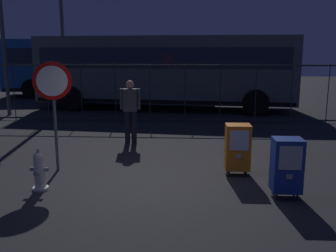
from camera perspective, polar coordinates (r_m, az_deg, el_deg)
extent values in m
plane|color=#262628|center=(6.90, -3.07, -9.31)|extent=(60.00, 60.00, 0.00)
cylinder|color=silver|center=(7.16, -18.81, -8.96)|extent=(0.28, 0.28, 0.05)
cylinder|color=silver|center=(7.06, -18.96, -6.67)|extent=(0.19, 0.19, 0.55)
sphere|color=silver|center=(6.98, -19.11, -4.52)|extent=(0.19, 0.19, 0.19)
cylinder|color=gray|center=(6.95, -19.17, -3.57)|extent=(0.06, 0.06, 0.05)
cylinder|color=gray|center=(6.93, -19.39, -6.79)|extent=(0.09, 0.08, 0.09)
cylinder|color=gray|center=(7.09, -19.97, -6.19)|extent=(0.07, 0.07, 0.07)
cylinder|color=gray|center=(7.00, -18.00, -6.30)|extent=(0.07, 0.07, 0.07)
cylinder|color=black|center=(7.53, 9.26, -7.16)|extent=(0.04, 0.04, 0.12)
cylinder|color=black|center=(7.58, 11.81, -7.15)|extent=(0.04, 0.04, 0.12)
cylinder|color=black|center=(7.80, 9.05, -6.50)|extent=(0.04, 0.04, 0.12)
cylinder|color=black|center=(7.84, 11.50, -6.50)|extent=(0.04, 0.04, 0.12)
cube|color=orange|center=(7.54, 10.54, -3.14)|extent=(0.48, 0.40, 0.90)
cube|color=#B2B7BF|center=(7.30, 10.80, -2.18)|extent=(0.36, 0.01, 0.40)
cube|color=gray|center=(7.38, 10.71, -4.56)|extent=(0.10, 0.02, 0.08)
cylinder|color=black|center=(6.58, 16.20, -10.29)|extent=(0.04, 0.04, 0.12)
cylinder|color=black|center=(6.66, 19.06, -10.19)|extent=(0.04, 0.04, 0.12)
cylinder|color=black|center=(6.83, 15.68, -9.43)|extent=(0.04, 0.04, 0.12)
cylinder|color=black|center=(6.91, 18.43, -9.35)|extent=(0.04, 0.04, 0.12)
cube|color=navy|center=(6.58, 17.61, -5.66)|extent=(0.48, 0.40, 0.90)
cube|color=#B2B7BF|center=(6.34, 18.16, -4.65)|extent=(0.36, 0.01, 0.40)
cube|color=gray|center=(6.43, 17.99, -7.35)|extent=(0.10, 0.02, 0.08)
cylinder|color=#4C4F54|center=(7.91, -16.82, 1.16)|extent=(0.06, 0.06, 2.20)
cylinder|color=red|center=(7.80, -17.19, 6.57)|extent=(0.71, 0.31, 0.76)
cylinder|color=white|center=(7.79, -17.22, 6.56)|extent=(0.56, 0.23, 0.60)
cylinder|color=black|center=(10.11, -6.20, -0.13)|extent=(0.14, 0.14, 0.85)
cylinder|color=black|center=(10.09, -5.19, -0.15)|extent=(0.14, 0.14, 0.85)
cube|color=#3F3F47|center=(9.98, -5.78, 3.94)|extent=(0.36, 0.20, 0.60)
sphere|color=tan|center=(9.94, -5.83, 6.28)|extent=(0.22, 0.22, 0.22)
cylinder|color=#3F3F47|center=(10.01, -7.09, 4.11)|extent=(0.09, 0.09, 0.55)
cylinder|color=#3F3F47|center=(9.94, -4.47, 4.11)|extent=(0.09, 0.09, 0.55)
cube|color=#2D2D33|center=(12.82, -0.09, 9.24)|extent=(18.00, 0.04, 0.05)
cube|color=#2D2D33|center=(13.03, -0.09, 1.09)|extent=(18.00, 0.04, 0.05)
cylinder|color=#2D2D33|center=(14.25, -22.40, 4.78)|extent=(0.03, 0.03, 2.00)
cylinder|color=#2D2D33|center=(13.78, -17.87, 4.89)|extent=(0.03, 0.03, 2.00)
cylinder|color=#2D2D33|center=(13.40, -13.05, 4.97)|extent=(0.03, 0.03, 2.00)
cylinder|color=#2D2D33|center=(13.12, -7.99, 5.02)|extent=(0.03, 0.03, 2.00)
cylinder|color=#2D2D33|center=(12.94, -2.75, 5.03)|extent=(0.03, 0.03, 2.00)
cylinder|color=#2D2D33|center=(12.88, 2.59, 5.00)|extent=(0.03, 0.03, 2.00)
cylinder|color=#2D2D33|center=(12.92, 7.94, 4.93)|extent=(0.03, 0.03, 2.00)
cylinder|color=#2D2D33|center=(13.08, 13.20, 4.81)|extent=(0.03, 0.03, 2.00)
cylinder|color=#2D2D33|center=(13.34, 18.30, 4.66)|extent=(0.03, 0.03, 2.00)
cylinder|color=#2D2D33|center=(13.70, 23.16, 4.48)|extent=(0.03, 0.03, 2.00)
cube|color=#4C5156|center=(15.84, -0.44, 8.67)|extent=(10.70, 3.57, 2.65)
cube|color=#1E2838|center=(15.83, -0.45, 10.40)|extent=(10.08, 3.52, 0.80)
cube|color=black|center=(15.95, -0.44, 4.27)|extent=(10.49, 3.56, 0.16)
cylinder|color=black|center=(14.53, 13.20, 3.46)|extent=(1.02, 0.38, 1.00)
cylinder|color=black|center=(17.00, 12.62, 4.61)|extent=(1.02, 0.38, 1.00)
cylinder|color=black|center=(15.79, -14.51, 4.02)|extent=(1.02, 0.38, 1.00)
cylinder|color=black|center=(18.09, -11.38, 5.06)|extent=(1.02, 0.38, 1.00)
cube|color=#19519E|center=(21.10, -9.54, 9.21)|extent=(10.75, 3.99, 2.65)
cube|color=#1E2838|center=(21.09, -9.59, 10.51)|extent=(10.13, 3.92, 0.80)
cube|color=black|center=(21.18, -9.43, 5.90)|extent=(10.54, 3.97, 0.16)
cylinder|color=black|center=(19.99, 0.92, 5.87)|extent=(1.03, 0.42, 1.00)
cylinder|color=black|center=(22.46, 0.24, 6.49)|extent=(1.03, 0.42, 1.00)
cylinder|color=black|center=(20.55, -20.01, 5.34)|extent=(1.03, 0.42, 1.00)
cylinder|color=black|center=(22.96, -18.45, 6.02)|extent=(1.03, 0.42, 1.00)
cylinder|color=#4C4F54|center=(15.97, -15.73, 13.04)|extent=(0.14, 0.14, 6.00)
cylinder|color=#4C4F54|center=(15.52, -24.07, 15.38)|extent=(0.14, 0.14, 7.53)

